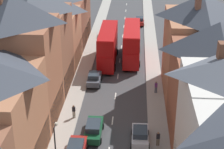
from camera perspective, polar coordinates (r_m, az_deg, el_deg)
The scene contains 15 objects.
pavement_left at distance 55.75m, azimuth -4.24°, elevation 0.79°, with size 2.20×104.00×0.14m, color #A8A399.
pavement_right at distance 55.32m, azimuth 6.29°, elevation 0.51°, with size 2.20×104.00×0.14m, color #A8A399.
centre_line_dashes at distance 53.51m, azimuth 0.90°, elevation -0.28°, with size 0.14×97.80×0.01m.
terrace_row_left at distance 39.93m, azimuth -14.88°, elevation -0.48°, with size 8.00×67.10×14.38m.
double_decker_bus_lead at distance 57.22m, azimuth -0.64°, elevation 4.47°, with size 2.74×10.80×5.30m.
double_decker_bus_mid_street at distance 58.45m, azimuth 3.01°, elevation 4.88°, with size 2.74×10.80×5.30m.
car_near_silver at distance 50.95m, azimuth -2.73°, elevation -0.61°, with size 1.90×3.87×1.68m.
car_parked_right_a at distance 39.11m, azimuth 4.30°, elevation -9.21°, with size 1.90×3.93×1.61m.
car_mid_white at distance 70.18m, azimuth -0.89°, elevation 6.62°, with size 1.90×4.57×1.66m.
car_far_grey at distance 39.99m, azimuth -2.81°, elevation -8.30°, with size 1.90×4.57×1.64m.
car_parked_right_b at distance 76.95m, azimuth 4.20°, elevation 8.17°, with size 1.90×3.90×1.59m.
pedestrian_mid_left at distance 38.46m, azimuth 7.04°, elevation -9.59°, with size 0.36×0.22×1.61m.
pedestrian_mid_right at distance 43.01m, azimuth -5.84°, elevation -5.52°, with size 0.36×0.22×1.61m.
pedestrian_far_left at distance 48.57m, azimuth 6.72°, elevation -1.84°, with size 0.36×0.22×1.61m.
street_lamp at distance 33.24m, azimuth -8.55°, elevation -11.21°, with size 0.20×1.12×5.50m.
Camera 1 is at (2.32, -12.47, 22.57)m, focal length 60.00 mm.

